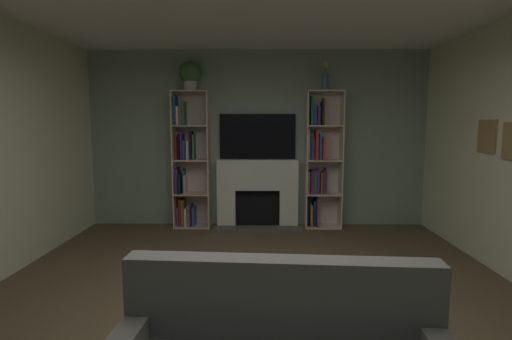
# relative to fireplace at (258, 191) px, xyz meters

# --- Properties ---
(ground_plane) EXTENTS (7.77, 7.77, 0.00)m
(ground_plane) POSITION_rel_fireplace_xyz_m (0.00, -3.13, -0.55)
(ground_plane) COLOR brown
(wall_back_accent) EXTENTS (5.37, 0.06, 2.73)m
(wall_back_accent) POSITION_rel_fireplace_xyz_m (0.00, 0.14, 0.81)
(wall_back_accent) COLOR gray
(wall_back_accent) RESTS_ON ground_plane
(fireplace) EXTENTS (1.36, 0.51, 1.05)m
(fireplace) POSITION_rel_fireplace_xyz_m (0.00, 0.00, 0.00)
(fireplace) COLOR white
(fireplace) RESTS_ON ground_plane
(tv) EXTENTS (1.18, 0.06, 0.70)m
(tv) POSITION_rel_fireplace_xyz_m (0.00, 0.08, 0.86)
(tv) COLOR black
(tv) RESTS_ON fireplace
(bookshelf_left) EXTENTS (0.55, 0.33, 2.10)m
(bookshelf_left) POSITION_rel_fireplace_xyz_m (-1.08, -0.01, 0.43)
(bookshelf_left) COLOR beige
(bookshelf_left) RESTS_ON ground_plane
(bookshelf_right) EXTENTS (0.55, 0.32, 2.10)m
(bookshelf_right) POSITION_rel_fireplace_xyz_m (0.95, -0.01, 0.48)
(bookshelf_right) COLOR beige
(bookshelf_right) RESTS_ON ground_plane
(potted_plant) EXTENTS (0.34, 0.34, 0.44)m
(potted_plant) POSITION_rel_fireplace_xyz_m (-1.02, -0.04, 1.80)
(potted_plant) COLOR beige
(potted_plant) RESTS_ON bookshelf_left
(vase_with_flowers) EXTENTS (0.10, 0.10, 0.43)m
(vase_with_flowers) POSITION_rel_fireplace_xyz_m (1.02, -0.04, 1.73)
(vase_with_flowers) COLOR slate
(vase_with_flowers) RESTS_ON bookshelf_right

